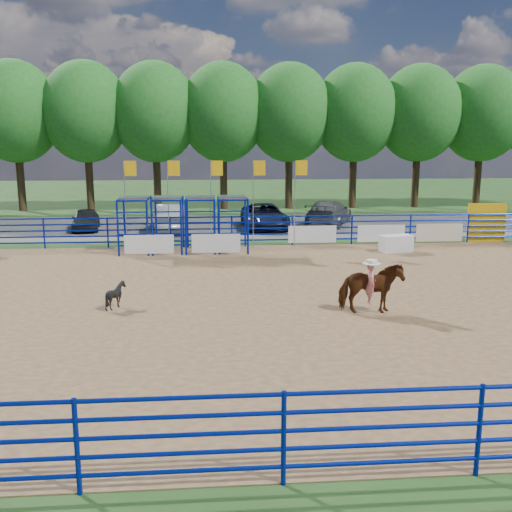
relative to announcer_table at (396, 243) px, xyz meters
name	(u,v)px	position (x,y,z in m)	size (l,w,h in m)	color
ground	(244,302)	(-7.58, -7.85, -0.41)	(120.00, 120.00, 0.00)	#2D5220
arena_dirt	(244,302)	(-7.58, -7.85, -0.40)	(30.00, 20.00, 0.02)	olive
gravel_strip	(228,226)	(-7.58, 9.15, -0.40)	(40.00, 10.00, 0.01)	#66635B
announcer_table	(396,243)	(0.00, 0.00, 0.00)	(1.46, 0.68, 0.78)	silver
horse_and_rider	(371,286)	(-3.90, -9.45, 0.46)	(1.89, 0.95, 2.25)	#5E2F12
calf	(116,295)	(-11.56, -8.28, 0.02)	(0.66, 0.74, 0.82)	black
car_a	(86,219)	(-15.86, 8.08, 0.22)	(1.47, 3.65, 1.24)	black
car_b	(172,217)	(-10.81, 7.25, 0.39)	(1.66, 4.77, 1.57)	gray
car_c	(265,216)	(-5.42, 7.91, 0.32)	(2.39, 5.19, 1.44)	#141A32
car_d	(329,213)	(-1.35, 8.90, 0.36)	(2.13, 5.24, 1.52)	#505052
perimeter_fence	(244,279)	(-7.58, -7.85, 0.34)	(30.10, 20.10, 1.50)	#071BA1
chute_assembly	(192,225)	(-9.48, 0.99, 0.85)	(19.32, 2.41, 4.20)	#071BA1
treeline	(223,108)	(-7.58, 18.15, 7.13)	(56.40, 6.40, 11.24)	#3F2B19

